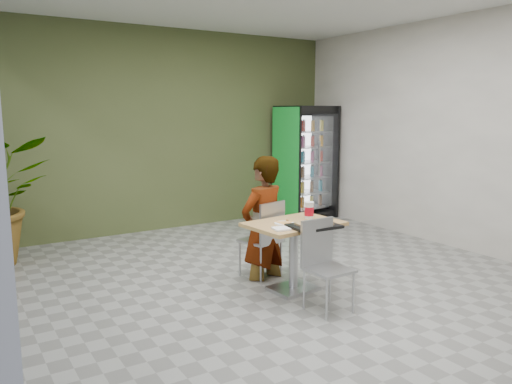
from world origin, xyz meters
TOP-DOWN VIEW (x-y plane):
  - ground at (0.00, 0.00)m, footprint 7.00×7.00m
  - room_envelope at (0.00, 0.00)m, footprint 6.00×7.00m
  - dining_table at (0.04, 0.08)m, footprint 1.02×0.76m
  - chair_far at (0.03, 0.59)m, footprint 0.48×0.49m
  - chair_near at (-0.01, -0.46)m, footprint 0.40×0.40m
  - seated_woman at (0.00, 0.63)m, footprint 0.71×0.55m
  - pizza_plate at (-0.08, 0.08)m, footprint 0.30×0.27m
  - soda_cup at (0.29, 0.15)m, footprint 0.10×0.10m
  - napkin_stack at (-0.26, -0.12)m, footprint 0.18×0.18m
  - cafeteria_tray at (0.08, -0.21)m, footprint 0.51×0.39m
  - beverage_fridge at (2.45, 3.03)m, footprint 0.98×0.79m

SIDE VIEW (x-z plane):
  - ground at x=0.00m, z-range 0.00..0.00m
  - chair_near at x=-0.01m, z-range 0.08..0.95m
  - chair_far at x=0.03m, z-range 0.08..0.98m
  - dining_table at x=0.04m, z-range 0.16..0.91m
  - seated_woman at x=0.00m, z-range -0.30..1.41m
  - napkin_stack at x=-0.26m, z-range 0.75..0.77m
  - cafeteria_tray at x=0.08m, z-range 0.75..0.78m
  - pizza_plate at x=-0.08m, z-range 0.75..0.78m
  - soda_cup at x=0.29m, z-range 0.75..0.93m
  - beverage_fridge at x=2.45m, z-range 0.00..2.00m
  - room_envelope at x=0.00m, z-range 0.00..3.20m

